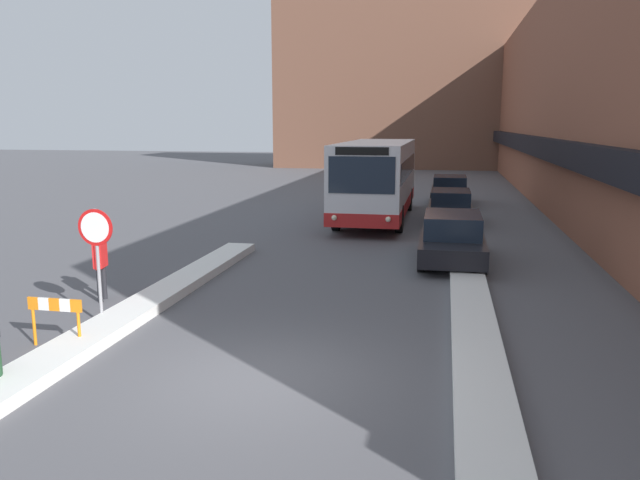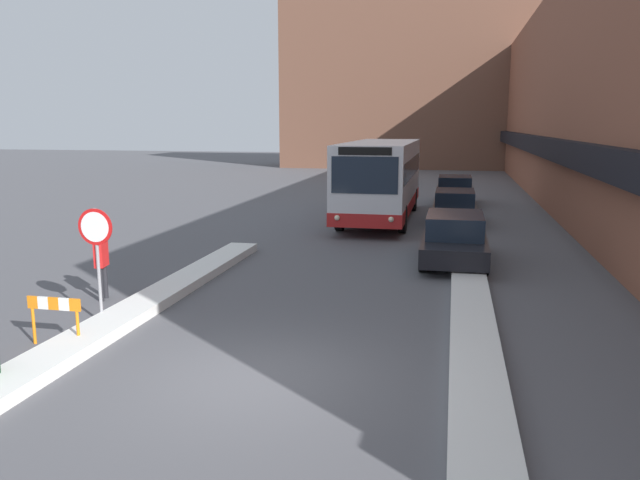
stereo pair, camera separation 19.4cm
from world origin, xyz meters
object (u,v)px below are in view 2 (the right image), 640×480
Objects in this scene: city_bus at (381,178)px; parked_car_front at (454,238)px; parked_car_back at (455,190)px; pedestrian at (101,259)px; construction_barricade at (54,311)px; stop_sign at (96,240)px; parked_car_middle at (455,206)px.

city_bus is 2.24× the size of parked_car_front.
pedestrian is (-8.14, -20.14, 0.26)m from parked_car_back.
pedestrian is (-4.99, -13.91, -0.83)m from city_bus.
parked_car_front is at bearing 50.66° from construction_barricade.
city_bus is at bearing 75.24° from stop_sign.
construction_barricade is at bearing -129.34° from parked_car_front.
parked_car_back is 1.82× the size of stop_sign.
pedestrian is at bearing -109.75° from city_bus.
parked_car_front is (3.15, -8.00, -1.08)m from city_bus.
parked_car_middle is (0.00, 7.76, -0.03)m from parked_car_front.
parked_car_front is 2.82× the size of pedestrian.
construction_barricade is (-4.16, -16.92, -1.15)m from city_bus.
pedestrian reaches higher than parked_car_back.
city_bus reaches higher than parked_car_front.
parked_car_back is (0.00, 14.23, -0.01)m from parked_car_front.
construction_barricade is (0.83, -3.02, -0.32)m from pedestrian.
stop_sign is 1.48× the size of pedestrian.
stop_sign is (-4.09, -15.51, -0.05)m from city_bus.
parked_car_back reaches higher than parked_car_middle.
pedestrian is at bearing 105.34° from construction_barricade.
parked_car_middle is at bearing -90.00° from parked_car_back.
pedestrian is (-8.14, -13.67, 0.28)m from parked_car_middle.
city_bus is 7.07m from parked_car_back.
parked_car_front is 10.48m from stop_sign.
parked_car_back is 24.28m from construction_barricade.
city_bus reaches higher than stop_sign.
parked_car_back is 21.72m from pedestrian.
city_bus is 8.66m from parked_car_front.
parked_car_middle is 18.22m from construction_barricade.
city_bus is 16.04m from stop_sign.
pedestrian is (-0.91, 1.60, -0.78)m from stop_sign.
city_bus is at bearing 149.76° from pedestrian.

